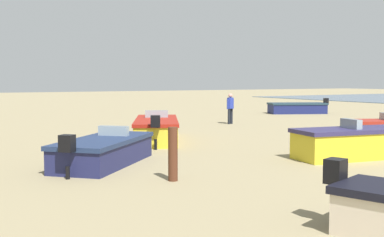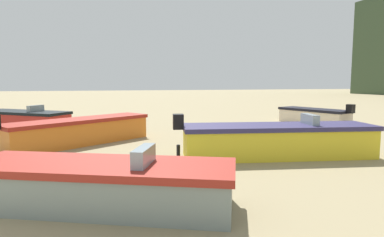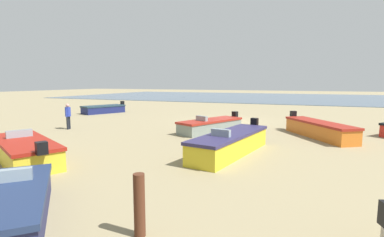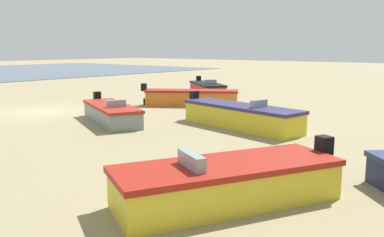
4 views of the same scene
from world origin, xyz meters
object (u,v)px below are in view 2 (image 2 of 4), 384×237
Objects in this scene: boat_cream_1 at (314,116)px; boat_red_5 at (23,119)px; boat_grey_2 at (99,184)px; boat_orange_3 at (80,131)px; boat_yellow_6 at (277,140)px.

boat_red_5 is (-2.32, -13.68, 0.01)m from boat_cream_1.
boat_orange_3 is (-5.95, -0.58, 0.05)m from boat_grey_2.
boat_cream_1 is at bearing 117.24° from boat_red_5.
boat_cream_1 is at bearing 147.06° from boat_yellow_6.
boat_grey_2 is at bearing -28.23° from boat_orange_3.
boat_cream_1 is 0.89× the size of boat_red_5.
boat_yellow_6 reaches higher than boat_cream_1.
boat_red_5 is at bearing 174.90° from boat_orange_3.
boat_grey_2 is 1.07× the size of boat_red_5.
boat_red_5 is at bearing 151.96° from boat_cream_1.
boat_yellow_6 is at bearing 23.28° from boat_orange_3.
boat_yellow_6 is (3.48, 5.36, 0.02)m from boat_orange_3.
boat_orange_3 is at bearing 65.51° from boat_red_5.
boat_orange_3 is (2.57, -11.01, 0.05)m from boat_cream_1.
boat_orange_3 is at bearing -150.69° from boat_grey_2.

